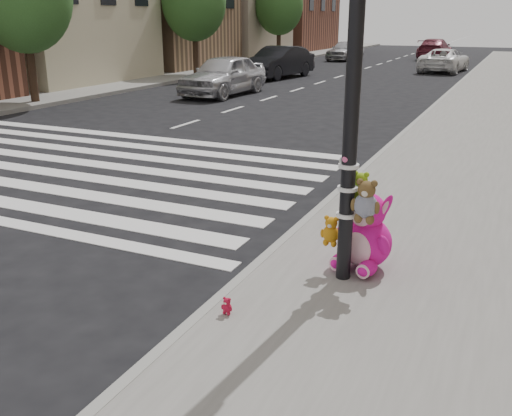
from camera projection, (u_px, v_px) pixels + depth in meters
The scene contains 14 objects.
ground at pixel (53, 312), 5.98m from camera, with size 120.00×120.00×0.00m, color black.
sidewalk_far at pixel (136, 77), 28.53m from camera, with size 6.00×80.00×0.14m, color slate.
curb_edge at pixel (397, 140), 13.95m from camera, with size 0.12×80.00×0.15m, color gray.
crosswalk at pixel (68, 160), 12.24m from camera, with size 11.00×6.00×0.01m, color silver, non-canonical shape.
signal_pole at pixel (354, 136), 5.93m from camera, with size 0.71×0.49×4.00m.
tree_far_b at pixel (194, 1), 28.20m from camera, with size 3.20×3.20×5.44m.
tree_far_c at pixel (279, 5), 37.66m from camera, with size 3.20×3.20×5.44m.
pink_bunny at pixel (365, 236), 6.60m from camera, with size 0.71×0.80×0.96m.
red_teddy at pixel (227, 306), 5.62m from camera, with size 0.13×0.09×0.18m, color #B81231, non-canonical shape.
car_silver_far at pixel (224, 75), 22.21m from camera, with size 1.83×4.56×1.55m, color silver.
car_dark_far at pixel (278, 62), 28.49m from camera, with size 1.63×4.67×1.54m, color black.
car_white_near at pixel (444, 60), 31.69m from camera, with size 2.10×4.55×1.27m, color white.
car_maroon_near at pixel (435, 49), 41.46m from camera, with size 2.00×4.93×1.43m, color maroon.
car_silver_deep at pixel (345, 50), 40.06m from camera, with size 1.63×4.06×1.38m, color silver.
Camera 1 is at (4.16, -3.94, 2.94)m, focal length 40.00 mm.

